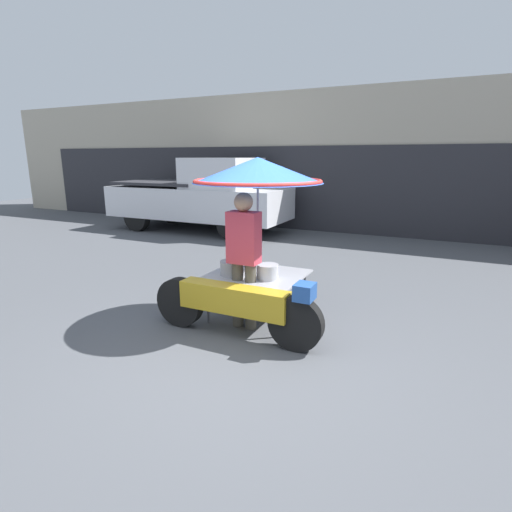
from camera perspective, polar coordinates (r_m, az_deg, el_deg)
The scene contains 5 objects.
ground_plane at distance 4.48m, azimuth -1.61°, elevation -13.88°, with size 36.00×36.00×0.00m, color #4C4F54.
shopfront_building at distance 12.28m, azimuth 17.53°, elevation 12.65°, with size 28.00×2.06×3.92m.
vendor_motorcycle_cart at distance 4.93m, azimuth -0.26°, elevation 7.47°, with size 2.17×1.62×2.09m.
vendor_person at distance 4.83m, azimuth -1.75°, elevation 0.36°, with size 0.38×0.23×1.69m.
pickup_truck at distance 11.65m, azimuth -7.74°, elevation 8.44°, with size 5.25×1.95×2.07m.
Camera 1 is at (1.82, -3.52, 2.09)m, focal length 28.00 mm.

